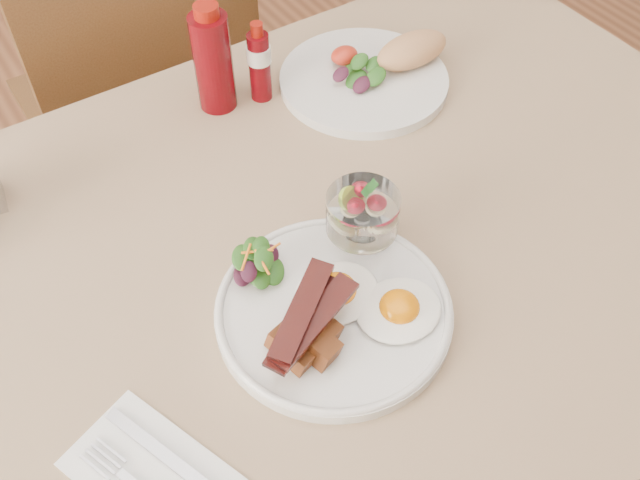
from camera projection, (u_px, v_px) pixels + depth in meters
table at (323, 280)px, 0.99m from camera, size 1.33×0.88×0.75m
chair_far at (145, 103)px, 1.45m from camera, size 0.42×0.42×0.93m
main_plate at (334, 311)px, 0.84m from camera, size 0.28×0.28×0.02m
fried_eggs at (368, 300)px, 0.83m from camera, size 0.17×0.18×0.03m
bacon_potato_pile at (309, 328)px, 0.78m from camera, size 0.14×0.10×0.06m
side_salad at (258, 264)px, 0.85m from camera, size 0.08×0.07×0.04m
fruit_cup at (362, 213)px, 0.86m from camera, size 0.09×0.09×0.09m
second_plate at (375, 72)px, 1.12m from camera, size 0.29×0.27×0.07m
ketchup_bottle at (213, 61)px, 1.04m from camera, size 0.06×0.06×0.17m
hot_sauce_bottle at (259, 63)px, 1.06m from camera, size 0.04×0.04×0.13m
napkin_cutlery at (159, 477)px, 0.72m from camera, size 0.17×0.21×0.01m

